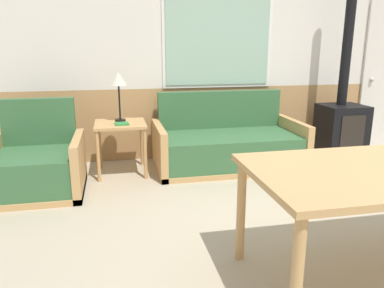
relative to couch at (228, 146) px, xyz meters
name	(u,v)px	position (x,y,z in m)	size (l,w,h in m)	color
ground_plane	(362,248)	(0.40, -2.07, -0.26)	(16.00, 16.00, 0.00)	#B2A58C
wall_back	(245,53)	(0.38, 0.56, 1.10)	(7.20, 0.09, 2.70)	tan
couch	(228,146)	(0.00, 0.00, 0.00)	(1.76, 0.90, 0.89)	tan
armchair	(37,167)	(-2.13, -0.41, 0.01)	(0.90, 0.85, 0.91)	tan
side_table	(120,131)	(-1.28, 0.01, 0.24)	(0.57, 0.57, 0.60)	tan
table_lamp	(118,81)	(-1.27, 0.11, 0.80)	(0.21, 0.21, 0.56)	black
book_stack	(122,124)	(-1.26, -0.08, 0.35)	(0.16, 0.17, 0.02)	#2D7F3D
wood_stove	(342,116)	(1.55, 0.05, 0.31)	(0.54, 0.50, 2.49)	black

